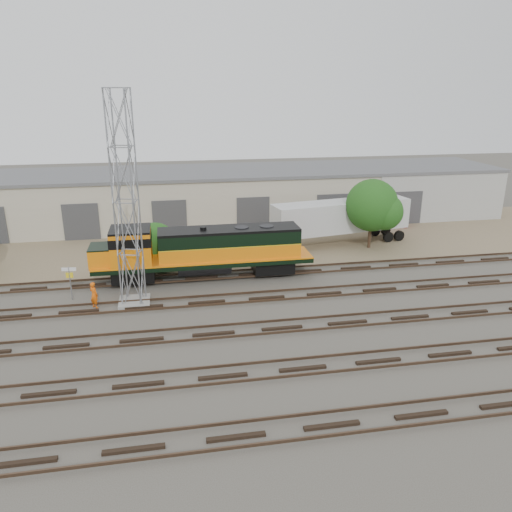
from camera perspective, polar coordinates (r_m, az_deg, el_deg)
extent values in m
plane|color=#47423A|center=(32.02, 1.77, -5.96)|extent=(140.00, 140.00, 0.00)
cube|color=#726047|center=(45.87, -2.14, 1.74)|extent=(80.00, 16.00, 0.02)
cube|color=black|center=(22.02, 8.66, -18.61)|extent=(80.00, 2.40, 0.14)
cube|color=#4C3828|center=(21.37, 9.36, -19.48)|extent=(80.00, 0.08, 0.14)
cube|color=#4C3828|center=(22.50, 8.04, -17.21)|extent=(80.00, 0.08, 0.14)
cube|color=black|center=(25.56, 5.37, -12.69)|extent=(80.00, 2.40, 0.14)
cube|color=#4C3828|center=(24.87, 5.85, -13.29)|extent=(80.00, 0.08, 0.14)
cube|color=#4C3828|center=(26.10, 4.93, -11.59)|extent=(80.00, 0.08, 0.14)
cube|color=black|center=(29.36, 3.00, -8.23)|extent=(80.00, 2.40, 0.14)
cube|color=#4C3828|center=(28.65, 3.35, -8.64)|extent=(80.00, 0.08, 0.14)
cube|color=#4C3828|center=(29.95, 2.68, -7.35)|extent=(80.00, 0.08, 0.14)
cube|color=black|center=(33.34, 1.23, -4.80)|extent=(80.00, 2.40, 0.14)
cube|color=#4C3828|center=(32.61, 1.50, -5.09)|extent=(80.00, 0.08, 0.14)
cube|color=#4C3828|center=(33.96, 0.98, -4.09)|extent=(80.00, 0.08, 0.14)
cube|color=black|center=(37.43, -0.15, -2.11)|extent=(80.00, 2.40, 0.14)
cube|color=#4C3828|center=(36.69, 0.06, -2.31)|extent=(80.00, 0.08, 0.14)
cube|color=#4C3828|center=(38.08, -0.35, -1.52)|extent=(80.00, 0.08, 0.14)
cube|color=#BAB29B|center=(52.95, -3.44, 6.79)|extent=(58.00, 10.00, 5.00)
cube|color=#59595B|center=(52.47, -3.50, 9.63)|extent=(58.40, 10.40, 0.30)
cube|color=#999993|center=(55.37, 20.63, 6.16)|extent=(14.00, 0.10, 5.00)
cube|color=#333335|center=(48.46, -19.34, 3.68)|extent=(3.20, 0.12, 3.40)
cube|color=#333335|center=(47.83, -9.83, 4.28)|extent=(3.20, 0.12, 3.40)
cube|color=#333335|center=(48.53, -0.33, 4.77)|extent=(3.20, 0.12, 3.40)
cube|color=#333335|center=(50.50, 8.68, 5.10)|extent=(3.20, 0.12, 3.40)
cube|color=#333335|center=(53.60, 16.84, 5.30)|extent=(3.20, 0.12, 3.40)
cube|color=black|center=(36.77, -13.82, -1.94)|extent=(2.96, 2.22, 0.93)
cube|color=black|center=(37.45, 1.89, -1.01)|extent=(2.96, 2.22, 0.93)
cube|color=black|center=(36.55, -5.92, -0.56)|extent=(15.73, 2.78, 0.32)
cylinder|color=black|center=(36.75, -5.89, -1.42)|extent=(3.89, 1.02, 1.02)
cube|color=orange|center=(36.50, -3.06, 0.67)|extent=(10.18, 2.41, 1.11)
cube|color=black|center=(36.20, -3.09, 2.20)|extent=(10.18, 2.41, 0.93)
cube|color=black|center=(36.04, -3.11, 3.05)|extent=(10.18, 2.41, 0.19)
cube|color=orange|center=(36.14, -14.06, 1.02)|extent=(2.78, 2.78, 2.41)
cube|color=black|center=(35.79, -14.22, 2.97)|extent=(2.78, 2.78, 0.15)
cube|color=orange|center=(36.52, -17.32, -0.01)|extent=(1.48, 2.22, 1.30)
cube|color=gray|center=(33.67, -13.71, -5.06)|extent=(1.97, 1.97, 0.20)
cylinder|color=gray|center=(32.29, -15.63, 6.25)|extent=(0.10, 0.10, 13.16)
cylinder|color=gray|center=(32.20, -13.49, 6.39)|extent=(0.10, 0.10, 13.16)
cylinder|color=gray|center=(31.12, -15.81, 5.79)|extent=(0.10, 0.10, 13.16)
cylinder|color=gray|center=(31.02, -13.58, 5.93)|extent=(0.10, 0.10, 13.16)
cylinder|color=gray|center=(35.03, -20.44, -2.95)|extent=(0.07, 0.07, 2.28)
cube|color=white|center=(34.70, -20.62, -1.43)|extent=(0.93, 0.16, 0.23)
cube|color=yellow|center=(34.84, -20.54, -2.07)|extent=(0.47, 0.10, 0.36)
imported|color=#ED5B0D|center=(33.38, -18.03, -4.25)|extent=(0.74, 0.74, 1.73)
cube|color=silver|center=(44.96, 9.71, 4.53)|extent=(12.89, 4.67, 2.63)
cube|color=black|center=(48.10, 14.72, 2.52)|extent=(2.72, 2.80, 0.97)
cube|color=black|center=(42.48, 4.50, 1.19)|extent=(0.15, 0.15, 1.26)
cube|color=black|center=(44.18, 3.46, 1.90)|extent=(0.15, 0.15, 1.26)
cube|color=navy|center=(52.03, 14.06, 4.08)|extent=(1.76, 1.67, 1.50)
cube|color=maroon|center=(52.74, 16.09, 4.04)|extent=(1.95, 1.90, 1.40)
cylinder|color=#382619|center=(39.96, -11.35, -0.97)|extent=(0.26, 0.26, 0.34)
sphere|color=#1B4313|center=(39.50, -11.48, 1.06)|extent=(3.75, 3.75, 3.75)
sphere|color=#1B4313|center=(39.06, -10.36, 0.36)|extent=(2.63, 2.63, 2.63)
cylinder|color=#382619|center=(44.70, 12.85, 2.31)|extent=(0.26, 0.26, 2.24)
sphere|color=#1B4313|center=(44.04, 13.10, 5.67)|extent=(4.49, 4.49, 4.49)
sphere|color=#1B4313|center=(43.91, 14.48, 4.92)|extent=(3.14, 3.14, 3.14)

